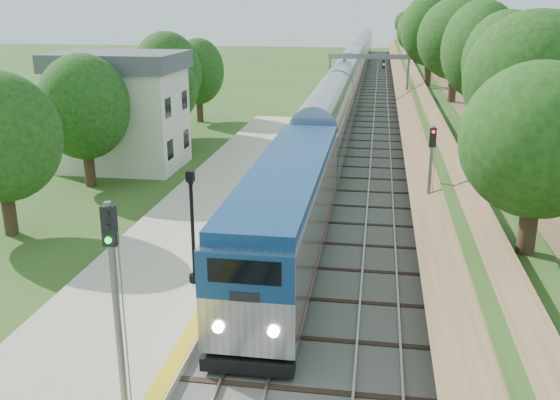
% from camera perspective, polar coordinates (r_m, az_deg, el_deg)
% --- Properties ---
extents(trackbed, '(9.50, 170.00, 0.28)m').
position_cam_1_polar(trackbed, '(71.80, 7.63, 8.51)').
color(trackbed, '#4C4944').
rests_on(trackbed, ground).
extents(platform, '(6.40, 68.00, 0.38)m').
position_cam_1_polar(platform, '(30.36, -8.56, -3.81)').
color(platform, '#A69D86').
rests_on(platform, ground).
extents(yellow_stripe, '(0.55, 68.00, 0.01)m').
position_cam_1_polar(yellow_stripe, '(29.59, -3.29, -3.80)').
color(yellow_stripe, gold).
rests_on(yellow_stripe, platform).
extents(embankment, '(10.64, 170.00, 11.70)m').
position_cam_1_polar(embankment, '(71.83, 14.46, 9.64)').
color(embankment, brown).
rests_on(embankment, ground).
extents(station_building, '(8.60, 6.60, 8.00)m').
position_cam_1_polar(station_building, '(45.10, -14.30, 8.01)').
color(station_building, beige).
rests_on(station_building, ground).
extents(signal_gantry, '(8.40, 0.38, 6.20)m').
position_cam_1_polar(signal_gantry, '(66.22, 8.09, 11.89)').
color(signal_gantry, slate).
rests_on(signal_gantry, ground).
extents(trees_behind_platform, '(7.82, 53.32, 7.21)m').
position_cam_1_polar(trees_behind_platform, '(35.49, -15.92, 6.13)').
color(trees_behind_platform, '#332316').
rests_on(trees_behind_platform, ground).
extents(train, '(3.01, 141.17, 4.42)m').
position_cam_1_polar(train, '(86.26, 6.63, 11.51)').
color(train, black).
rests_on(train, trackbed).
extents(lamppost_far, '(0.46, 0.46, 4.64)m').
position_cam_1_polar(lamppost_far, '(24.88, -7.97, -3.07)').
color(lamppost_far, black).
rests_on(lamppost_far, platform).
extents(signal_platform, '(0.36, 0.28, 6.08)m').
position_cam_1_polar(signal_platform, '(16.81, -14.86, -7.79)').
color(signal_platform, slate).
rests_on(signal_platform, platform).
extents(signal_farside, '(0.31, 0.24, 5.61)m').
position_cam_1_polar(signal_farside, '(30.31, 13.58, 2.54)').
color(signal_farside, slate).
rests_on(signal_farside, ground).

